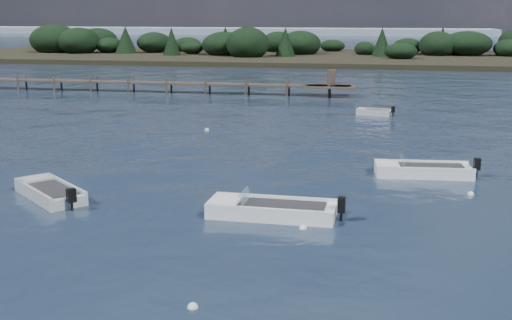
% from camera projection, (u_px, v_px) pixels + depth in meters
% --- Properties ---
extents(ground, '(400.00, 400.00, 0.00)m').
position_uv_depth(ground, '(305.00, 83.00, 77.44)').
color(ground, '#162234').
rests_on(ground, ground).
extents(dinghy_mid_grey, '(4.55, 4.24, 1.24)m').
position_uv_depth(dinghy_mid_grey, '(50.00, 194.00, 29.55)').
color(dinghy_mid_grey, '#AFB4B6').
rests_on(dinghy_mid_grey, ground).
extents(dinghy_mid_white_a, '(5.72, 2.11, 1.34)m').
position_uv_depth(dinghy_mid_white_a, '(271.00, 212.00, 26.87)').
color(dinghy_mid_white_a, white).
rests_on(dinghy_mid_white_a, ground).
extents(tender_far_grey_b, '(3.18, 1.73, 1.07)m').
position_uv_depth(tender_far_grey_b, '(374.00, 113.00, 53.25)').
color(tender_far_grey_b, '#AFB4B6').
rests_on(tender_far_grey_b, ground).
extents(dinghy_mid_white_b, '(5.40, 2.27, 1.33)m').
position_uv_depth(dinghy_mid_white_b, '(423.00, 172.00, 33.56)').
color(dinghy_mid_white_b, white).
rests_on(dinghy_mid_white_b, ground).
extents(buoy_b, '(0.32, 0.32, 0.32)m').
position_uv_depth(buoy_b, '(303.00, 229.00, 25.35)').
color(buoy_b, white).
rests_on(buoy_b, ground).
extents(buoy_d, '(0.32, 0.32, 0.32)m').
position_uv_depth(buoy_d, '(471.00, 195.00, 30.06)').
color(buoy_d, white).
rests_on(buoy_d, ground).
extents(buoy_e, '(0.32, 0.32, 0.32)m').
position_uv_depth(buoy_e, '(207.00, 130.00, 46.51)').
color(buoy_e, white).
rests_on(buoy_e, ground).
extents(buoy_extra_b, '(0.32, 0.32, 0.32)m').
position_uv_depth(buoy_extra_b, '(193.00, 308.00, 18.58)').
color(buoy_extra_b, white).
rests_on(buoy_extra_b, ground).
extents(jetty, '(64.50, 3.20, 3.40)m').
position_uv_depth(jetty, '(94.00, 82.00, 69.67)').
color(jetty, '#453A33').
rests_on(jetty, ground).
extents(far_headland, '(190.00, 40.00, 5.80)m').
position_uv_depth(far_headland, '(475.00, 50.00, 110.76)').
color(far_headland, black).
rests_on(far_headland, ground).
extents(distant_haze, '(280.00, 20.00, 2.40)m').
position_uv_depth(distant_haze, '(129.00, 34.00, 256.51)').
color(distant_haze, '#8695A6').
rests_on(distant_haze, ground).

